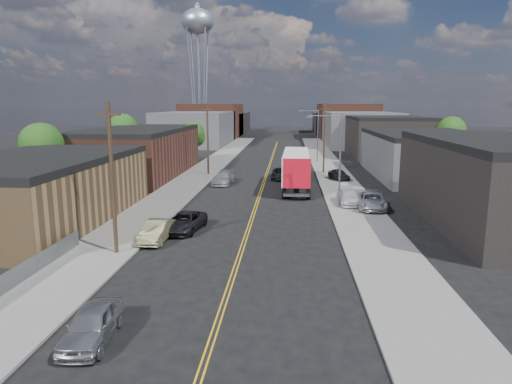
# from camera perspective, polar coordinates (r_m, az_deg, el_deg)

# --- Properties ---
(ground) EXTENTS (260.00, 260.00, 0.00)m
(ground) POSITION_cam_1_polar(r_m,az_deg,el_deg) (78.98, 1.82, 3.73)
(ground) COLOR black
(ground) RESTS_ON ground
(centerline) EXTENTS (0.32, 120.00, 0.01)m
(centerline) POSITION_cam_1_polar(r_m,az_deg,el_deg) (64.14, 1.27, 2.07)
(centerline) COLOR gold
(centerline) RESTS_ON ground
(sidewalk_left) EXTENTS (5.00, 140.00, 0.15)m
(sidewalk_left) POSITION_cam_1_polar(r_m,az_deg,el_deg) (65.29, -7.09, 2.21)
(sidewalk_left) COLOR slate
(sidewalk_left) RESTS_ON ground
(sidewalk_right) EXTENTS (5.00, 140.00, 0.15)m
(sidewalk_right) POSITION_cam_1_polar(r_m,az_deg,el_deg) (64.36, 9.75, 2.01)
(sidewalk_right) COLOR slate
(sidewalk_right) RESTS_ON ground
(warehouse_tan) EXTENTS (12.00, 22.00, 5.60)m
(warehouse_tan) POSITION_cam_1_polar(r_m,az_deg,el_deg) (42.60, -25.71, 0.30)
(warehouse_tan) COLOR brown
(warehouse_tan) RESTS_ON ground
(warehouse_brown) EXTENTS (12.00, 26.00, 6.60)m
(warehouse_brown) POSITION_cam_1_polar(r_m,az_deg,el_deg) (66.12, -14.60, 4.87)
(warehouse_brown) COLOR #4E291F
(warehouse_brown) RESTS_ON ground
(industrial_right_b) EXTENTS (14.00, 24.00, 6.10)m
(industrial_right_b) POSITION_cam_1_polar(r_m,az_deg,el_deg) (67.34, 20.43, 4.43)
(industrial_right_b) COLOR #3D3D40
(industrial_right_b) RESTS_ON ground
(industrial_right_c) EXTENTS (14.00, 22.00, 7.60)m
(industrial_right_c) POSITION_cam_1_polar(r_m,az_deg,el_deg) (92.44, 16.01, 6.73)
(industrial_right_c) COLOR black
(industrial_right_c) RESTS_ON ground
(skyline_left_a) EXTENTS (16.00, 30.00, 8.00)m
(skyline_left_a) POSITION_cam_1_polar(r_m,az_deg,el_deg) (115.79, -7.47, 7.91)
(skyline_left_a) COLOR #3D3D40
(skyline_left_a) RESTS_ON ground
(skyline_right_a) EXTENTS (16.00, 30.00, 8.00)m
(skyline_right_a) POSITION_cam_1_polar(r_m,az_deg,el_deg) (114.69, 12.70, 7.71)
(skyline_right_a) COLOR #3D3D40
(skyline_right_a) RESTS_ON ground
(skyline_left_b) EXTENTS (16.00, 26.00, 10.00)m
(skyline_left_b) POSITION_cam_1_polar(r_m,az_deg,el_deg) (140.31, -5.42, 8.87)
(skyline_left_b) COLOR #4E291F
(skyline_left_b) RESTS_ON ground
(skyline_right_b) EXTENTS (16.00, 26.00, 10.00)m
(skyline_right_b) POSITION_cam_1_polar(r_m,az_deg,el_deg) (139.40, 11.21, 8.70)
(skyline_right_b) COLOR #4E291F
(skyline_right_b) RESTS_ON ground
(skyline_left_c) EXTENTS (16.00, 40.00, 7.00)m
(skyline_left_c) POSITION_cam_1_polar(r_m,az_deg,el_deg) (160.11, -4.22, 8.59)
(skyline_left_c) COLOR black
(skyline_left_c) RESTS_ON ground
(skyline_right_c) EXTENTS (16.00, 40.00, 7.00)m
(skyline_right_c) POSITION_cam_1_polar(r_m,az_deg,el_deg) (159.32, 10.32, 8.44)
(skyline_right_c) COLOR black
(skyline_right_c) RESTS_ON ground
(water_tower) EXTENTS (9.00, 9.00, 36.90)m
(water_tower) POSITION_cam_1_polar(r_m,az_deg,el_deg) (132.39, -7.30, 19.85)
(water_tower) COLOR gray
(water_tower) RESTS_ON ground
(streetlight_near) EXTENTS (3.39, 0.25, 9.00)m
(streetlight_near) POSITION_cam_1_polar(r_m,az_deg,el_deg) (43.76, 9.98, 4.82)
(streetlight_near) COLOR gray
(streetlight_near) RESTS_ON ground
(streetlight_far) EXTENTS (3.39, 0.25, 9.00)m
(streetlight_far) POSITION_cam_1_polar(r_m,az_deg,el_deg) (78.55, 7.44, 7.51)
(streetlight_far) COLOR gray
(streetlight_far) RESTS_ON ground
(utility_pole_left_near) EXTENTS (1.60, 0.26, 10.00)m
(utility_pole_left_near) POSITION_cam_1_polar(r_m,az_deg,el_deg) (30.85, -17.52, 1.63)
(utility_pole_left_near) COLOR black
(utility_pole_left_near) RESTS_ON ground
(utility_pole_left_far) EXTENTS (1.60, 0.26, 10.00)m
(utility_pole_left_far) POSITION_cam_1_polar(r_m,az_deg,el_deg) (64.48, -6.06, 6.66)
(utility_pole_left_far) COLOR black
(utility_pole_left_far) RESTS_ON ground
(utility_pole_right) EXTENTS (1.60, 0.26, 10.00)m
(utility_pole_right) POSITION_cam_1_polar(r_m,az_deg,el_deg) (66.66, 8.53, 6.73)
(utility_pole_right) COLOR black
(utility_pole_right) RESTS_ON ground
(chainlink_fence) EXTENTS (0.05, 16.00, 1.22)m
(chainlink_fence) POSITION_cam_1_polar(r_m,az_deg,el_deg) (27.83, -28.41, -9.73)
(chainlink_fence) COLOR slate
(chainlink_fence) RESTS_ON ground
(tree_left_near) EXTENTS (4.85, 4.76, 7.91)m
(tree_left_near) POSITION_cam_1_polar(r_m,az_deg,el_deg) (55.58, -25.16, 5.06)
(tree_left_near) COLOR black
(tree_left_near) RESTS_ON ground
(tree_left_mid) EXTENTS (5.10, 5.04, 8.37)m
(tree_left_mid) POSITION_cam_1_polar(r_m,az_deg,el_deg) (78.27, -16.26, 7.27)
(tree_left_mid) COLOR black
(tree_left_mid) RESTS_ON ground
(tree_left_far) EXTENTS (4.35, 4.20, 6.97)m
(tree_left_far) POSITION_cam_1_polar(r_m,az_deg,el_deg) (82.27, -7.92, 7.12)
(tree_left_far) COLOR black
(tree_left_far) RESTS_ON ground
(tree_right_far) EXTENTS (4.85, 4.76, 7.91)m
(tree_right_far) POSITION_cam_1_polar(r_m,az_deg,el_deg) (82.92, 23.24, 6.80)
(tree_right_far) COLOR black
(tree_right_far) RESTS_ON ground
(semi_truck) EXTENTS (3.13, 16.82, 4.40)m
(semi_truck) POSITION_cam_1_polar(r_m,az_deg,el_deg) (55.26, 4.98, 3.23)
(semi_truck) COLOR silver
(semi_truck) RESTS_ON ground
(car_left_a) EXTENTS (2.05, 4.52, 1.50)m
(car_left_a) POSITION_cam_1_polar(r_m,az_deg,el_deg) (21.09, -19.82, -15.30)
(car_left_a) COLOR #96989B
(car_left_a) RESTS_ON ground
(car_left_b) EXTENTS (1.73, 4.63, 1.51)m
(car_left_b) POSITION_cam_1_polar(r_m,az_deg,el_deg) (34.11, -12.34, -4.80)
(car_left_b) COLOR #7F7953
(car_left_b) RESTS_ON ground
(car_left_c) EXTENTS (3.09, 5.55, 1.47)m
(car_left_c) POSITION_cam_1_polar(r_m,az_deg,el_deg) (36.41, -8.96, -3.72)
(car_left_c) COLOR black
(car_left_c) RESTS_ON ground
(car_left_d) EXTENTS (2.54, 5.48, 1.55)m
(car_left_d) POSITION_cam_1_polar(r_m,az_deg,el_deg) (57.18, -4.12, 1.75)
(car_left_d) COLOR #ABAFB0
(car_left_d) RESTS_ON ground
(car_right_lot_a) EXTENTS (2.97, 5.67, 1.52)m
(car_right_lot_a) POSITION_cam_1_polar(r_m,az_deg,el_deg) (44.29, 14.25, -1.07)
(car_right_lot_a) COLOR #BABDBF
(car_right_lot_a) RESTS_ON sidewalk_right
(car_right_lot_b) EXTENTS (2.18, 4.93, 1.41)m
(car_right_lot_b) POSITION_cam_1_polar(r_m,az_deg,el_deg) (45.90, 11.46, -0.61)
(car_right_lot_b) COLOR silver
(car_right_lot_b) RESTS_ON sidewalk_right
(car_right_lot_c) EXTENTS (2.90, 4.37, 1.38)m
(car_right_lot_c) POSITION_cam_1_polar(r_m,az_deg,el_deg) (60.57, 10.33, 2.18)
(car_right_lot_c) COLOR black
(car_right_lot_c) RESTS_ON sidewalk_right
(car_ahead_truck) EXTENTS (2.59, 5.40, 1.48)m
(car_ahead_truck) POSITION_cam_1_polar(r_m,az_deg,el_deg) (60.99, 3.14, 2.30)
(car_ahead_truck) COLOR black
(car_ahead_truck) RESTS_ON ground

